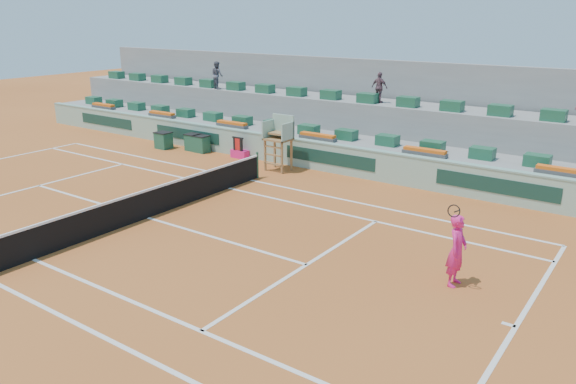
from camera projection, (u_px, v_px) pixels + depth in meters
name	position (u px, v px, depth m)	size (l,w,h in m)	color
ground	(148.00, 218.00, 18.81)	(90.00, 90.00, 0.00)	#9B4C1E
seating_tier_lower	(319.00, 143.00, 26.94)	(36.00, 4.00, 1.20)	gray
seating_tier_upper	(336.00, 124.00, 27.97)	(36.00, 2.40, 2.60)	gray
stadium_back_wall	(353.00, 102.00, 28.94)	(36.00, 0.40, 4.40)	gray
player_bag	(240.00, 154.00, 26.62)	(0.87, 0.39, 0.39)	#F41F7C
spectator_left	(217.00, 75.00, 30.64)	(0.72, 0.56, 1.49)	#51525F
spectator_mid	(379.00, 88.00, 25.80)	(0.82, 0.34, 1.40)	#6A4751
court_lines	(148.00, 218.00, 18.81)	(23.89, 11.09, 0.01)	silver
tennis_net	(147.00, 203.00, 18.65)	(0.10, 11.97, 1.10)	black
advertising_hoarding	(293.00, 151.00, 25.21)	(36.00, 0.34, 1.26)	#90B6A1
umpire_chair	(279.00, 135.00, 24.17)	(1.10, 0.90, 2.40)	olive
seat_row_lower	(309.00, 129.00, 25.99)	(32.90, 0.60, 0.44)	#1B5336
seat_row_upper	(331.00, 95.00, 27.05)	(32.90, 0.60, 0.44)	#1B5336
flower_planters	(273.00, 130.00, 26.23)	(26.80, 0.36, 0.28)	#494949
drink_cooler_a	(202.00, 144.00, 27.64)	(0.70, 0.61, 0.84)	#1A4E38
drink_cooler_b	(194.00, 142.00, 28.01)	(0.76, 0.66, 0.84)	#1A4E38
drink_cooler_c	(163.00, 140.00, 28.44)	(0.78, 0.67, 0.84)	#1A4E38
towel_rack	(238.00, 146.00, 26.38)	(0.64, 0.11, 1.03)	black
tennis_player	(457.00, 250.00, 13.90)	(0.45, 0.90, 2.28)	#F41F7C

